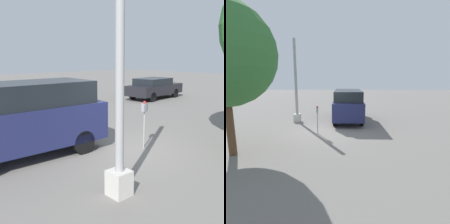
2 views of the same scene
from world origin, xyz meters
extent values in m
plane|color=slate|center=(0.00, 0.00, 0.00)|extent=(80.00, 80.00, 0.00)
cylinder|color=#9E9EA3|center=(-0.58, 0.37, 0.60)|extent=(0.05, 0.05, 1.19)
cube|color=gray|center=(-0.58, 0.37, 1.32)|extent=(0.21, 0.14, 0.26)
sphere|color=maroon|center=(-0.58, 0.37, 1.48)|extent=(0.11, 0.11, 0.11)
cube|color=beige|center=(2.16, 2.15, 0.28)|extent=(0.44, 0.44, 0.55)
cylinder|color=#9E9E9E|center=(2.16, 2.15, 3.05)|extent=(0.18, 0.18, 4.99)
cube|color=navy|center=(2.62, -1.39, 0.93)|extent=(4.71, 2.05, 1.15)
cube|color=black|center=(2.50, -1.39, 1.84)|extent=(3.77, 1.87, 0.67)
cylinder|color=black|center=(1.19, -0.50, 0.36)|extent=(0.72, 0.25, 0.72)
cylinder|color=black|center=(1.15, -2.21, 0.36)|extent=(0.72, 0.25, 0.72)
cube|color=black|center=(-9.21, -6.45, 0.65)|extent=(4.62, 2.22, 0.66)
cube|color=black|center=(-8.99, -6.43, 1.20)|extent=(2.60, 1.89, 0.45)
cube|color=orange|center=(-11.33, -7.24, 0.46)|extent=(0.09, 0.13, 0.20)
cylinder|color=black|center=(-10.52, -7.38, 0.31)|extent=(0.65, 0.28, 0.63)
cylinder|color=black|center=(-10.67, -5.78, 0.31)|extent=(0.65, 0.28, 0.63)
cylinder|color=black|center=(-7.76, -7.12, 0.31)|extent=(0.65, 0.28, 0.63)
cylinder|color=black|center=(-7.91, -5.53, 0.31)|extent=(0.65, 0.28, 0.63)
camera|label=1|loc=(5.93, 6.18, 2.90)|focal=45.00mm
camera|label=2|loc=(-9.71, -0.87, 2.93)|focal=28.00mm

